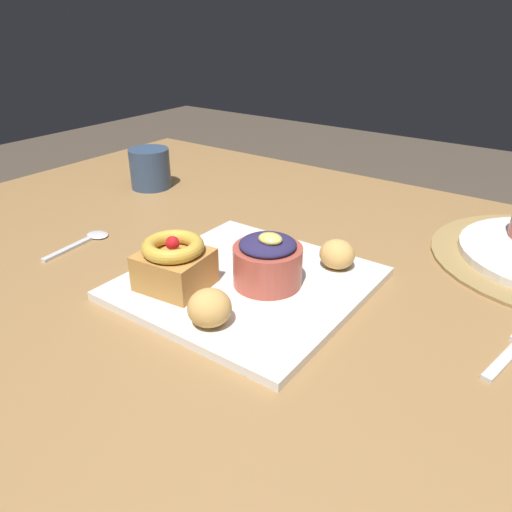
{
  "coord_description": "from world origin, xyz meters",
  "views": [
    {
      "loc": [
        0.33,
        -0.55,
        1.08
      ],
      "look_at": [
        -0.02,
        -0.06,
        0.77
      ],
      "focal_mm": 34.53,
      "sensor_mm": 36.0,
      "label": 1
    }
  ],
  "objects_px": {
    "front_plate": "(248,283)",
    "cake_slice": "(174,263)",
    "coffee_mug": "(150,168)",
    "fritter_front": "(210,308)",
    "berry_ramekin": "(268,261)",
    "spoon": "(85,241)",
    "fritter_middle": "(337,254)"
  },
  "relations": [
    {
      "from": "cake_slice",
      "to": "berry_ramekin",
      "type": "relative_size",
      "value": 1.02
    },
    {
      "from": "spoon",
      "to": "coffee_mug",
      "type": "height_order",
      "value": "coffee_mug"
    },
    {
      "from": "fritter_middle",
      "to": "cake_slice",
      "type": "bearing_deg",
      "value": -130.92
    },
    {
      "from": "berry_ramekin",
      "to": "spoon",
      "type": "bearing_deg",
      "value": -172.02
    },
    {
      "from": "coffee_mug",
      "to": "fritter_front",
      "type": "bearing_deg",
      "value": -36.39
    },
    {
      "from": "fritter_middle",
      "to": "coffee_mug",
      "type": "relative_size",
      "value": 0.6
    },
    {
      "from": "spoon",
      "to": "berry_ramekin",
      "type": "bearing_deg",
      "value": -87.93
    },
    {
      "from": "spoon",
      "to": "coffee_mug",
      "type": "relative_size",
      "value": 1.5
    },
    {
      "from": "front_plate",
      "to": "cake_slice",
      "type": "bearing_deg",
      "value": -134.28
    },
    {
      "from": "cake_slice",
      "to": "spoon",
      "type": "distance_m",
      "value": 0.24
    },
    {
      "from": "front_plate",
      "to": "coffee_mug",
      "type": "distance_m",
      "value": 0.48
    },
    {
      "from": "fritter_front",
      "to": "coffee_mug",
      "type": "xyz_separation_m",
      "value": [
        -0.45,
        0.33,
        0.01
      ]
    },
    {
      "from": "front_plate",
      "to": "spoon",
      "type": "bearing_deg",
      "value": -172.7
    },
    {
      "from": "berry_ramekin",
      "to": "fritter_front",
      "type": "relative_size",
      "value": 1.75
    },
    {
      "from": "fritter_front",
      "to": "coffee_mug",
      "type": "height_order",
      "value": "coffee_mug"
    },
    {
      "from": "berry_ramekin",
      "to": "coffee_mug",
      "type": "distance_m",
      "value": 0.5
    },
    {
      "from": "berry_ramekin",
      "to": "coffee_mug",
      "type": "height_order",
      "value": "berry_ramekin"
    },
    {
      "from": "cake_slice",
      "to": "berry_ramekin",
      "type": "height_order",
      "value": "berry_ramekin"
    },
    {
      "from": "cake_slice",
      "to": "fritter_middle",
      "type": "height_order",
      "value": "cake_slice"
    },
    {
      "from": "front_plate",
      "to": "berry_ramekin",
      "type": "height_order",
      "value": "berry_ramekin"
    },
    {
      "from": "berry_ramekin",
      "to": "front_plate",
      "type": "bearing_deg",
      "value": -164.79
    },
    {
      "from": "fritter_middle",
      "to": "spoon",
      "type": "xyz_separation_m",
      "value": [
        -0.39,
        -0.14,
        -0.03
      ]
    },
    {
      "from": "fritter_middle",
      "to": "spoon",
      "type": "bearing_deg",
      "value": -159.8
    },
    {
      "from": "front_plate",
      "to": "fritter_middle",
      "type": "relative_size",
      "value": 5.93
    },
    {
      "from": "front_plate",
      "to": "berry_ramekin",
      "type": "xyz_separation_m",
      "value": [
        0.03,
        0.01,
        0.04
      ]
    },
    {
      "from": "front_plate",
      "to": "coffee_mug",
      "type": "bearing_deg",
      "value": 152.42
    },
    {
      "from": "berry_ramekin",
      "to": "spoon",
      "type": "height_order",
      "value": "berry_ramekin"
    },
    {
      "from": "front_plate",
      "to": "cake_slice",
      "type": "distance_m",
      "value": 0.11
    },
    {
      "from": "berry_ramekin",
      "to": "spoon",
      "type": "relative_size",
      "value": 0.73
    },
    {
      "from": "front_plate",
      "to": "fritter_front",
      "type": "xyz_separation_m",
      "value": [
        0.03,
        -0.11,
        0.03
      ]
    },
    {
      "from": "berry_ramekin",
      "to": "fritter_middle",
      "type": "bearing_deg",
      "value": 60.53
    },
    {
      "from": "spoon",
      "to": "front_plate",
      "type": "bearing_deg",
      "value": -88.61
    }
  ]
}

